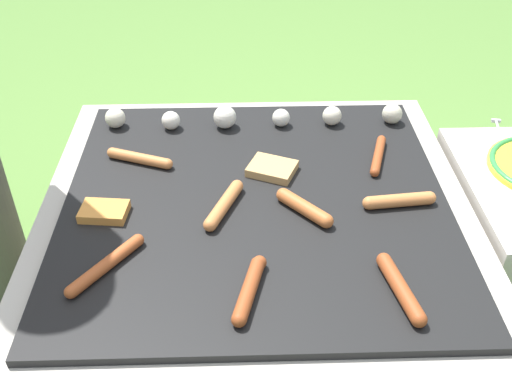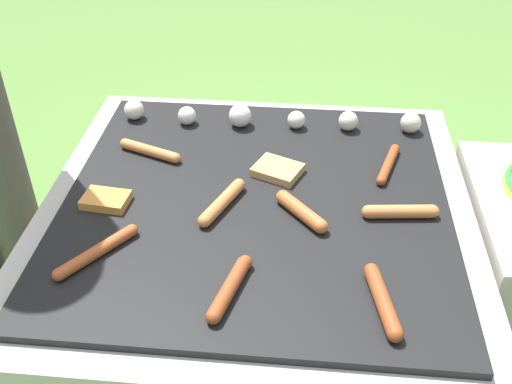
# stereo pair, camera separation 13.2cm
# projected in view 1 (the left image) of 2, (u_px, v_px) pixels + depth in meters

# --- Properties ---
(ground_plane) EXTENTS (14.00, 14.00, 0.00)m
(ground_plane) POSITION_uv_depth(u_px,v_px,m) (256.00, 329.00, 1.59)
(ground_plane) COLOR #567F38
(grill) EXTENTS (0.96, 0.96, 0.44)m
(grill) POSITION_uv_depth(u_px,v_px,m) (256.00, 270.00, 1.46)
(grill) COLOR #B2AA9E
(grill) RESTS_ON ground_plane
(sausage_back_left) EXTENTS (0.13, 0.16, 0.02)m
(sausage_back_left) POSITION_uv_depth(u_px,v_px,m) (106.00, 265.00, 1.14)
(sausage_back_left) COLOR #A34C23
(sausage_back_left) RESTS_ON grill
(sausage_front_center) EXTENTS (0.11, 0.12, 0.03)m
(sausage_front_center) POSITION_uv_depth(u_px,v_px,m) (304.00, 208.00, 1.28)
(sausage_front_center) COLOR #B7602D
(sausage_front_center) RESTS_ON grill
(sausage_front_right) EXTENTS (0.16, 0.04, 0.03)m
(sausage_front_right) POSITION_uv_depth(u_px,v_px,m) (399.00, 200.00, 1.30)
(sausage_front_right) COLOR #C6753D
(sausage_front_right) RESTS_ON grill
(sausage_mid_right) EXTENTS (0.07, 0.17, 0.03)m
(sausage_mid_right) POSITION_uv_depth(u_px,v_px,m) (249.00, 290.00, 1.09)
(sausage_mid_right) COLOR #93421E
(sausage_mid_right) RESTS_ON grill
(sausage_back_right) EXTENTS (0.16, 0.08, 0.03)m
(sausage_back_right) POSITION_uv_depth(u_px,v_px,m) (140.00, 158.00, 1.44)
(sausage_back_right) COLOR #C6753D
(sausage_back_right) RESTS_ON grill
(sausage_front_left) EXTENTS (0.09, 0.16, 0.03)m
(sausage_front_left) POSITION_uv_depth(u_px,v_px,m) (224.00, 205.00, 1.29)
(sausage_front_left) COLOR #C6753D
(sausage_front_left) RESTS_ON grill
(sausage_mid_left) EXTENTS (0.06, 0.18, 0.03)m
(sausage_mid_left) POSITION_uv_depth(u_px,v_px,m) (400.00, 288.00, 1.09)
(sausage_mid_left) COLOR #93421E
(sausage_mid_left) RESTS_ON grill
(sausage_back_center) EXTENTS (0.07, 0.16, 0.02)m
(sausage_back_center) POSITION_uv_depth(u_px,v_px,m) (378.00, 155.00, 1.45)
(sausage_back_center) COLOR #93421E
(sausage_back_center) RESTS_ON grill
(bread_slice_left) EXTENTS (0.13, 0.12, 0.02)m
(bread_slice_left) POSITION_uv_depth(u_px,v_px,m) (272.00, 169.00, 1.41)
(bread_slice_left) COLOR tan
(bread_slice_left) RESTS_ON grill
(bread_slice_right) EXTENTS (0.11, 0.08, 0.02)m
(bread_slice_right) POSITION_uv_depth(u_px,v_px,m) (104.00, 211.00, 1.28)
(bread_slice_right) COLOR #D18438
(bread_slice_right) RESTS_ON grill
(mushroom_row) EXTENTS (0.78, 0.07, 0.06)m
(mushroom_row) POSITION_uv_depth(u_px,v_px,m) (251.00, 117.00, 1.57)
(mushroom_row) COLOR beige
(mushroom_row) RESTS_ON grill
(fork_utensil) EXTENTS (0.06, 0.21, 0.01)m
(fork_utensil) POSITION_uv_depth(u_px,v_px,m) (501.00, 138.00, 1.53)
(fork_utensil) COLOR silver
(fork_utensil) RESTS_ON side_ledge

